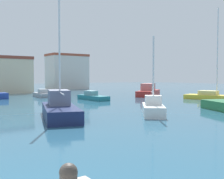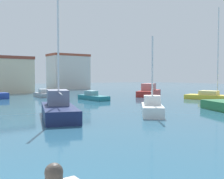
{
  "view_description": "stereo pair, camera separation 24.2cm",
  "coord_description": "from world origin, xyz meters",
  "views": [
    {
      "loc": [
        -0.44,
        -4.9,
        2.82
      ],
      "look_at": [
        16.76,
        19.43,
        1.41
      ],
      "focal_mm": 44.65,
      "sensor_mm": 36.0,
      "label": 1
    },
    {
      "loc": [
        -0.24,
        -5.04,
        2.82
      ],
      "look_at": [
        16.76,
        19.43,
        1.41
      ],
      "focal_mm": 44.65,
      "sensor_mm": 36.0,
      "label": 2
    }
  ],
  "objects": [
    {
      "name": "water",
      "position": [
        15.0,
        20.0,
        0.0
      ],
      "size": [
        160.0,
        160.0,
        0.0
      ],
      "primitive_type": "plane",
      "color": "#285670",
      "rests_on": "ground"
    },
    {
      "name": "sailboat_yellow_inner_mooring",
      "position": [
        29.33,
        15.41,
        0.42
      ],
      "size": [
        4.89,
        7.84,
        11.06
      ],
      "color": "gold",
      "rests_on": "water"
    },
    {
      "name": "sailboat_white_mid_harbor",
      "position": [
        13.65,
        9.85,
        0.52
      ],
      "size": [
        3.78,
        4.15,
        5.71
      ],
      "color": "white",
      "rests_on": "water"
    },
    {
      "name": "motorboat_grey_near_pier",
      "position": [
        13.65,
        31.64,
        0.37
      ],
      "size": [
        1.96,
        4.84,
        1.1
      ],
      "color": "gray",
      "rests_on": "water"
    },
    {
      "name": "motorboat_red_behind_lamppost",
      "position": [
        27.07,
        24.9,
        0.65
      ],
      "size": [
        6.9,
        5.73,
        1.81
      ],
      "color": "#B22823",
      "rests_on": "water"
    },
    {
      "name": "sailboat_navy_distant_east",
      "position": [
        7.52,
        12.52,
        0.65
      ],
      "size": [
        4.14,
        7.04,
        8.59
      ],
      "color": "#19234C",
      "rests_on": "water"
    },
    {
      "name": "motorboat_teal_distant_north",
      "position": [
        16.89,
        23.63,
        0.37
      ],
      "size": [
        1.68,
        4.88,
        1.08
      ],
      "color": "#1E707A",
      "rests_on": "water"
    },
    {
      "name": "warehouse_block",
      "position": [
        12.64,
        44.96,
        3.08
      ],
      "size": [
        6.5,
        8.32,
        6.15
      ],
      "color": "beige",
      "rests_on": "ground"
    },
    {
      "name": "yacht_club",
      "position": [
        27.25,
        51.63,
        3.87
      ],
      "size": [
        8.53,
        5.39,
        7.73
      ],
      "color": "beige",
      "rests_on": "ground"
    }
  ]
}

